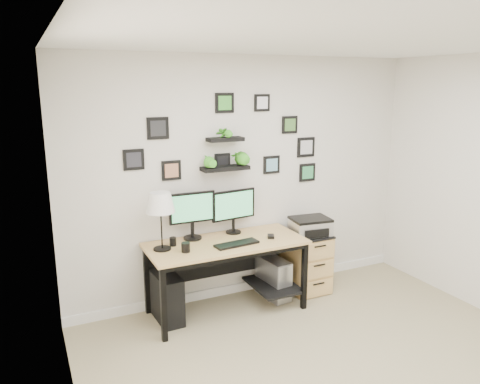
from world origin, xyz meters
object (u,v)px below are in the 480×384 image
monitor_left (192,212)px  table_lamp (160,204)px  mug (186,247)px  pc_tower_grey (273,278)px  file_cabinet (306,261)px  monitor_right (234,208)px  printer (310,226)px  pc_tower_black (167,297)px  desk (228,252)px

monitor_left → table_lamp: size_ratio=0.87×
monitor_left → mug: bearing=-119.7°
pc_tower_grey → file_cabinet: size_ratio=0.69×
monitor_right → table_lamp: bearing=-168.4°
file_cabinet → printer: bearing=-76.1°
table_lamp → pc_tower_black: bearing=32.3°
desk → printer: size_ratio=3.58×
monitor_right → pc_tower_black: (-0.80, -0.15, -0.79)m
monitor_left → monitor_right: (0.46, 0.00, -0.01)m
file_cabinet → monitor_right: bearing=170.6°
desk → file_cabinet: (0.99, 0.06, -0.29)m
monitor_left → pc_tower_black: (-0.34, -0.15, -0.80)m
pc_tower_grey → monitor_left: bearing=169.9°
table_lamp → pc_tower_black: 0.96m
mug → file_cabinet: bearing=7.5°
monitor_left → monitor_right: bearing=0.3°
table_lamp → pc_tower_grey: table_lamp is taller
mug → pc_tower_black: size_ratio=0.19×
pc_tower_grey → printer: (0.44, -0.03, 0.54)m
pc_tower_grey → file_cabinet: file_cabinet is taller
table_lamp → file_cabinet: (1.67, 0.03, -0.87)m
monitor_right → pc_tower_black: bearing=-169.3°
desk → table_lamp: 0.89m
pc_tower_black → file_cabinet: (1.64, 0.01, 0.10)m
file_cabinet → printer: 0.43m
mug → file_cabinet: 1.57m
pc_tower_black → printer: printer is taller
pc_tower_black → file_cabinet: 1.64m
pc_tower_grey → mug: bearing=-170.6°
monitor_right → printer: bearing=-12.3°
mug → pc_tower_black: 0.61m
printer → mug: bearing=-174.3°
monitor_right → mug: bearing=-152.9°
monitor_left → pc_tower_black: 0.88m
mug → printer: 1.51m
table_lamp → mug: 0.47m
monitor_right → desk: bearing=-128.3°
table_lamp → file_cabinet: bearing=1.1°
mug → printer: size_ratio=0.21×
pc_tower_black → monitor_left: bearing=21.0°
monitor_left → printer: monitor_left is taller
desk → monitor_right: monitor_right is taller
table_lamp → pc_tower_black: size_ratio=1.18×
printer → pc_tower_grey: bearing=176.6°
pc_tower_black → printer: size_ratio=1.07×
desk → pc_tower_black: 0.76m
desk → monitor_left: monitor_left is taller
table_lamp → mug: (0.18, -0.16, -0.41)m
pc_tower_black → pc_tower_grey: 1.21m
table_lamp → pc_tower_grey: bearing=0.6°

